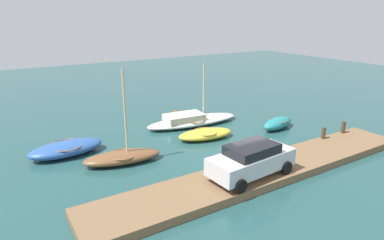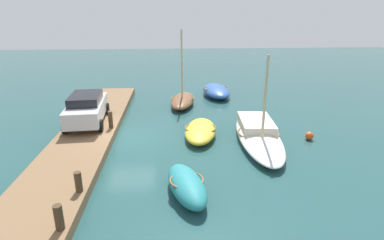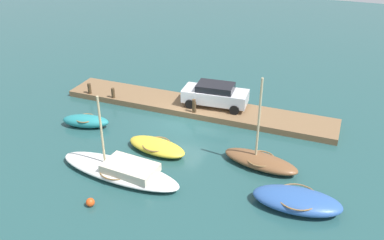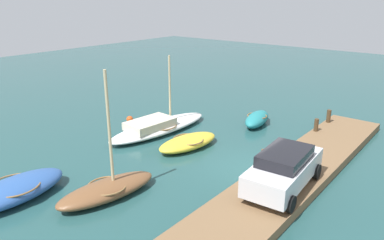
% 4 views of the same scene
% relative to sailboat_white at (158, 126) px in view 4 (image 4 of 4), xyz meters
% --- Properties ---
extents(ground_plane, '(84.00, 84.00, 0.00)m').
position_rel_sailboat_white_xyz_m(ground_plane, '(-0.87, -6.60, -0.38)').
color(ground_plane, '#234C4C').
extents(dock_platform, '(19.04, 2.80, 0.41)m').
position_rel_sailboat_white_xyz_m(dock_platform, '(-0.87, -8.72, -0.18)').
color(dock_platform, brown).
rests_on(dock_platform, ground_plane).
extents(sailboat_white, '(7.26, 2.58, 4.45)m').
position_rel_sailboat_white_xyz_m(sailboat_white, '(0.00, 0.00, 0.00)').
color(sailboat_white, white).
rests_on(sailboat_white, ground_plane).
extents(motorboat_blue, '(4.31, 2.22, 0.81)m').
position_rel_sailboat_white_xyz_m(motorboat_blue, '(-9.01, -0.85, 0.03)').
color(motorboat_blue, '#2D569E').
rests_on(motorboat_blue, ground_plane).
extents(rowboat_brown, '(4.42, 2.21, 5.16)m').
position_rel_sailboat_white_xyz_m(rowboat_brown, '(-6.61, -3.57, -0.01)').
color(rowboat_brown, brown).
rests_on(rowboat_brown, ground_plane).
extents(rowboat_yellow, '(3.89, 2.15, 0.63)m').
position_rel_sailboat_white_xyz_m(rowboat_yellow, '(-0.68, -2.87, -0.06)').
color(rowboat_yellow, gold).
rests_on(rowboat_yellow, ground_plane).
extents(dinghy_teal, '(3.22, 1.80, 0.78)m').
position_rel_sailboat_white_xyz_m(dinghy_teal, '(4.85, -3.88, 0.01)').
color(dinghy_teal, teal).
rests_on(dinghy_teal, ground_plane).
extents(mooring_post_west, '(0.21, 0.21, 0.73)m').
position_rel_sailboat_white_xyz_m(mooring_post_west, '(-1.21, -7.57, 0.39)').
color(mooring_post_west, '#47331E').
rests_on(mooring_post_west, dock_platform).
extents(mooring_post_mid_west, '(0.23, 0.23, 0.92)m').
position_rel_sailboat_white_xyz_m(mooring_post_mid_west, '(-1.16, -7.57, 0.49)').
color(mooring_post_mid_west, '#47331E').
rests_on(mooring_post_mid_west, dock_platform).
extents(mooring_post_mid_east, '(0.24, 0.24, 0.72)m').
position_rel_sailboat_white_xyz_m(mooring_post_mid_east, '(5.01, -7.57, 0.39)').
color(mooring_post_mid_east, '#47331E').
rests_on(mooring_post_mid_east, dock_platform).
extents(mooring_post_east, '(0.25, 0.25, 0.77)m').
position_rel_sailboat_white_xyz_m(mooring_post_east, '(6.98, -7.57, 0.41)').
color(mooring_post_east, '#47331E').
rests_on(mooring_post_east, dock_platform).
extents(parked_car, '(4.50, 2.25, 1.61)m').
position_rel_sailboat_white_xyz_m(parked_car, '(-2.15, -9.00, 0.88)').
color(parked_car, silver).
rests_on(parked_car, dock_platform).
extents(marker_buoy, '(0.42, 0.42, 0.42)m').
position_rel_sailboat_white_xyz_m(marker_buoy, '(0.16, 2.66, -0.17)').
color(marker_buoy, '#E54C19').
rests_on(marker_buoy, ground_plane).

